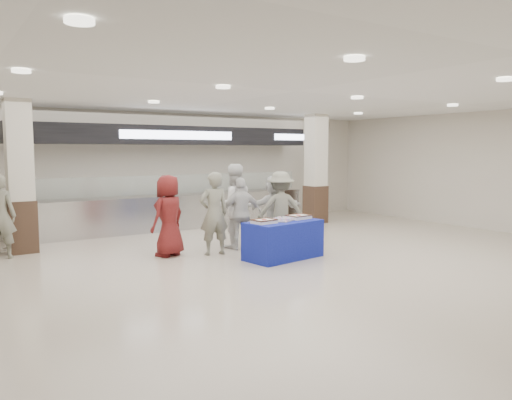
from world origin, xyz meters
TOP-DOWN VIEW (x-y plane):
  - ground at (0.00, 0.00)m, footprint 14.00×14.00m
  - serving_line at (0.00, 5.40)m, footprint 8.70×0.85m
  - column_left at (-4.00, 4.20)m, footprint 0.55×0.55m
  - column_right at (4.00, 4.20)m, footprint 0.55×0.55m
  - display_table at (0.25, 0.71)m, footprint 1.65×1.00m
  - sheet_cake_left at (-0.23, 0.67)m, footprint 0.46×0.38m
  - sheet_cake_right at (0.71, 0.81)m, footprint 0.49×0.41m
  - cupcake_tray at (0.25, 0.72)m, footprint 0.53×0.49m
  - civilian_maroon at (-1.56, 2.17)m, footprint 0.96×0.82m
  - soldier_a at (-0.73, 1.79)m, footprint 0.67×0.49m
  - chef_tall at (0.00, 2.23)m, footprint 1.02×0.87m
  - chef_short at (0.03, 1.95)m, footprint 0.98×0.58m
  - soldier_b at (1.01, 1.85)m, footprint 1.24×1.00m
  - civilian_white at (1.10, 2.22)m, footprint 1.54×0.74m

SIDE VIEW (x-z plane):
  - ground at x=0.00m, z-range 0.00..0.00m
  - display_table at x=0.25m, z-range 0.00..0.75m
  - chef_short at x=0.03m, z-range 0.00..1.57m
  - cupcake_tray at x=0.25m, z-range 0.75..0.82m
  - sheet_cake_left at x=-0.23m, z-range 0.75..0.84m
  - sheet_cake_right at x=0.71m, z-range 0.75..0.84m
  - civilian_white at x=1.10m, z-range 0.00..1.60m
  - civilian_maroon at x=-1.56m, z-range 0.00..1.66m
  - soldier_b at x=1.01m, z-range 0.00..1.68m
  - soldier_a at x=-0.73m, z-range 0.00..1.71m
  - chef_tall at x=0.00m, z-range 0.00..1.85m
  - serving_line at x=0.00m, z-range -0.24..2.56m
  - column_left at x=-4.00m, z-range -0.07..3.13m
  - column_right at x=4.00m, z-range -0.07..3.13m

